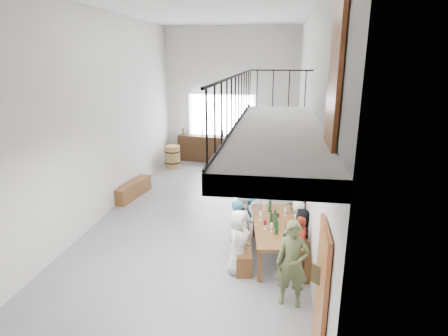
% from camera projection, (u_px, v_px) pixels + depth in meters
% --- Properties ---
extents(floor, '(12.00, 12.00, 0.00)m').
position_uv_depth(floor, '(204.00, 214.00, 10.60)').
color(floor, slate).
rests_on(floor, ground).
extents(room_walls, '(12.00, 12.00, 12.00)m').
position_uv_depth(room_walls, '(202.00, 86.00, 9.59)').
color(room_walls, silver).
rests_on(room_walls, ground).
extents(gateway_portal, '(2.80, 0.08, 2.80)m').
position_uv_depth(gateway_portal, '(222.00, 128.00, 15.89)').
color(gateway_portal, white).
rests_on(gateway_portal, ground).
extents(right_wall_decor, '(0.07, 8.28, 5.07)m').
position_uv_depth(right_wall_decor, '(309.00, 181.00, 7.95)').
color(right_wall_decor, '#A45B2C').
rests_on(right_wall_decor, ground).
extents(balcony, '(1.52, 5.62, 4.00)m').
position_uv_depth(balcony, '(276.00, 136.00, 6.51)').
color(balcony, white).
rests_on(balcony, ground).
extents(tasting_table, '(1.21, 2.39, 0.79)m').
position_uv_depth(tasting_table, '(275.00, 227.00, 8.16)').
color(tasting_table, brown).
rests_on(tasting_table, ground).
extents(bench_inner, '(0.56, 1.98, 0.45)m').
position_uv_depth(bench_inner, '(243.00, 245.00, 8.38)').
color(bench_inner, brown).
rests_on(bench_inner, ground).
extents(bench_wall, '(0.64, 2.14, 0.49)m').
position_uv_depth(bench_wall, '(299.00, 247.00, 8.27)').
color(bench_wall, brown).
rests_on(bench_wall, ground).
extents(tableware, '(0.64, 1.30, 0.35)m').
position_uv_depth(tableware, '(273.00, 218.00, 8.11)').
color(tableware, black).
rests_on(tableware, tasting_table).
extents(side_bench, '(0.65, 1.77, 0.49)m').
position_uv_depth(side_bench, '(133.00, 189.00, 11.87)').
color(side_bench, brown).
rests_on(side_bench, ground).
extents(oak_barrel, '(0.61, 0.61, 0.89)m').
position_uv_depth(oak_barrel, '(173.00, 157.00, 14.99)').
color(oak_barrel, olive).
rests_on(oak_barrel, ground).
extents(serving_counter, '(2.12, 0.82, 1.09)m').
position_uv_depth(serving_counter, '(203.00, 148.00, 15.97)').
color(serving_counter, '#3E2413').
rests_on(serving_counter, ground).
extents(counter_bottles, '(1.82, 0.25, 0.28)m').
position_uv_depth(counter_bottles, '(203.00, 132.00, 15.77)').
color(counter_bottles, black).
rests_on(counter_bottles, serving_counter).
extents(guest_left_a, '(0.62, 0.76, 1.35)m').
position_uv_depth(guest_left_a, '(238.00, 242.00, 7.59)').
color(guest_left_a, silver).
rests_on(guest_left_a, ground).
extents(guest_left_b, '(0.47, 0.58, 1.38)m').
position_uv_depth(guest_left_b, '(238.00, 230.00, 8.09)').
color(guest_left_b, '#24607A').
rests_on(guest_left_b, ground).
extents(guest_left_c, '(0.70, 0.77, 1.31)m').
position_uv_depth(guest_left_c, '(243.00, 220.00, 8.66)').
color(guest_left_c, silver).
rests_on(guest_left_c, ground).
extents(guest_left_d, '(0.52, 0.81, 1.19)m').
position_uv_depth(guest_left_d, '(247.00, 215.00, 9.08)').
color(guest_left_d, '#24607A').
rests_on(guest_left_d, ground).
extents(guest_right_a, '(0.32, 0.71, 1.20)m').
position_uv_depth(guest_right_a, '(300.00, 243.00, 7.68)').
color(guest_right_a, '#B7361F').
rests_on(guest_right_a, ground).
extents(guest_right_b, '(0.69, 1.07, 1.10)m').
position_uv_depth(guest_right_b, '(302.00, 232.00, 8.31)').
color(guest_right_b, black).
rests_on(guest_right_b, ground).
extents(guest_right_c, '(0.41, 0.57, 1.10)m').
position_uv_depth(guest_right_c, '(297.00, 222.00, 8.78)').
color(guest_right_c, silver).
rests_on(guest_right_c, ground).
extents(host_standing, '(0.62, 0.44, 1.60)m').
position_uv_depth(host_standing, '(292.00, 264.00, 6.54)').
color(host_standing, '#4C5630').
rests_on(host_standing, ground).
extents(potted_plant, '(0.52, 0.49, 0.47)m').
position_uv_depth(potted_plant, '(291.00, 208.00, 10.42)').
color(potted_plant, '#1B461C').
rests_on(potted_plant, ground).
extents(bicycle_near, '(1.89, 1.19, 0.94)m').
position_uv_depth(bicycle_near, '(262.00, 155.00, 15.20)').
color(bicycle_near, black).
rests_on(bicycle_near, ground).
extents(bicycle_far, '(1.60, 0.67, 0.93)m').
position_uv_depth(bicycle_far, '(265.00, 155.00, 15.14)').
color(bicycle_far, black).
rests_on(bicycle_far, ground).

